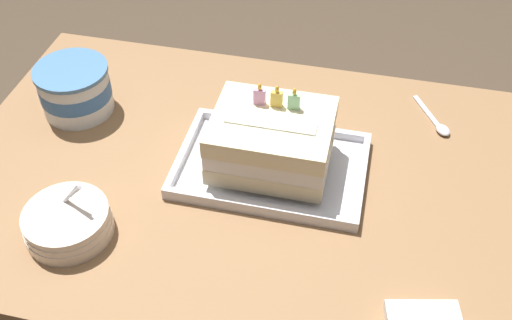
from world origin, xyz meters
The scene contains 6 objects.
dining_table centered at (0.00, 0.00, 0.62)m, with size 1.06×0.72×0.74m.
foil_tray centered at (0.05, 0.02, 0.75)m, with size 0.34×0.23×0.02m.
birthday_cake centered at (0.05, 0.02, 0.82)m, with size 0.21×0.17×0.14m.
bowl_stack centered at (-0.24, -0.19, 0.77)m, with size 0.14×0.14×0.11m.
ice_cream_tub centered at (-0.37, 0.11, 0.79)m, with size 0.14×0.14×0.10m.
serving_spoon_near_tray centered at (0.35, 0.21, 0.75)m, with size 0.08×0.12×0.01m.
Camera 1 is at (0.20, -0.73, 1.52)m, focal length 41.90 mm.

